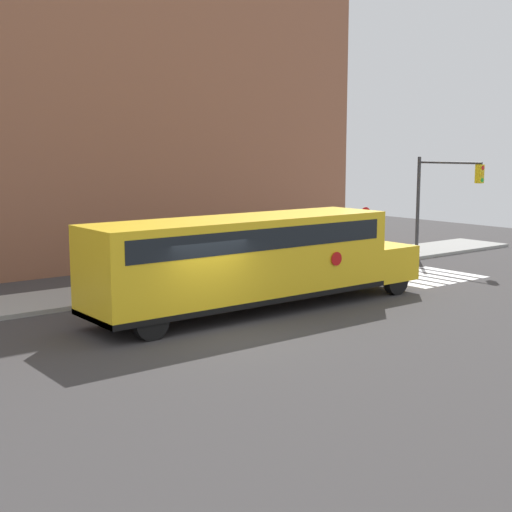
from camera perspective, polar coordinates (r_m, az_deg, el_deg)
The scene contains 7 objects.
ground_plane at distance 19.94m, azimuth -3.22°, elevation -6.11°, with size 60.00×60.00×0.00m, color #3A3838.
sidewalk_strip at distance 25.41m, azimuth -11.62°, elevation -2.90°, with size 44.00×3.00×0.15m.
building_backdrop at distance 30.94m, azimuth -17.49°, elevation 11.67°, with size 32.00×4.00×13.86m.
crosswalk_stripes at distance 29.20m, azimuth 13.42°, elevation -1.62°, with size 4.00×3.20×0.01m.
school_bus at distance 22.18m, azimuth -0.30°, elevation -0.06°, with size 11.98×2.57×2.97m.
stop_sign at distance 31.66m, azimuth 8.69°, elevation 2.30°, with size 0.63×0.10×2.53m.
traffic_light at distance 33.36m, azimuth 14.50°, elevation 5.04°, with size 0.28×3.51×4.69m.
Camera 1 is at (-10.96, -15.87, 5.05)m, focal length 50.00 mm.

